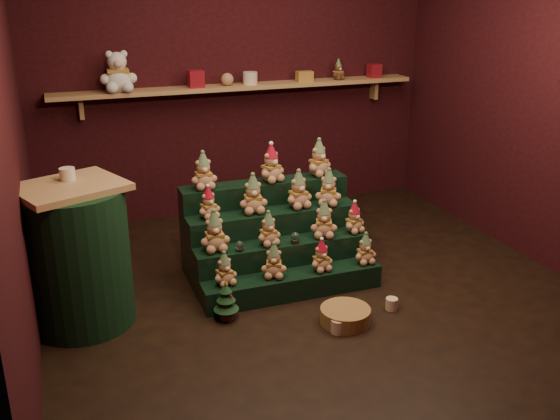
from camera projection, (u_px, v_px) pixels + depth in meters
name	position (u px, v px, depth m)	size (l,w,h in m)	color
ground	(314.00, 290.00, 4.85)	(4.00, 4.00, 0.00)	black
back_wall	(235.00, 74.00, 6.18)	(4.00, 0.10, 2.80)	black
front_wall	(515.00, 203.00, 2.56)	(4.00, 0.10, 2.80)	black
left_wall	(1.00, 135.00, 3.71)	(0.10, 4.00, 2.80)	black
right_wall	(550.00, 95.00, 5.03)	(0.10, 4.00, 2.80)	black
back_shelf	(241.00, 87.00, 6.06)	(3.60, 0.26, 0.24)	tan
riser_tier_front	(293.00, 285.00, 4.74)	(1.40, 0.22, 0.18)	black
riser_tier_midfront	(283.00, 263.00, 4.91)	(1.40, 0.22, 0.36)	black
riser_tier_midback	(273.00, 242.00, 5.07)	(1.40, 0.22, 0.54)	black
riser_tier_back	(265.00, 222.00, 5.23)	(1.40, 0.22, 0.72)	black
teddy_0	(225.00, 269.00, 4.51)	(0.18, 0.16, 0.25)	tan
teddy_1	(274.00, 260.00, 4.63)	(0.19, 0.17, 0.27)	tan
teddy_2	(321.00, 255.00, 4.73)	(0.18, 0.16, 0.25)	tan
teddy_3	(365.00, 248.00, 4.86)	(0.18, 0.16, 0.25)	tan
teddy_4	(214.00, 231.00, 4.63)	(0.22, 0.20, 0.31)	tan
teddy_5	(268.00, 228.00, 4.75)	(0.19, 0.17, 0.26)	tan
teddy_6	(324.00, 219.00, 4.89)	(0.21, 0.19, 0.30)	tan
teddy_7	(354.00, 217.00, 4.99)	(0.18, 0.16, 0.25)	tan
teddy_8	(208.00, 203.00, 4.78)	(0.18, 0.16, 0.25)	tan
teddy_9	(253.00, 194.00, 4.88)	(0.22, 0.20, 0.31)	tan
teddy_10	(298.00, 189.00, 5.00)	(0.22, 0.20, 0.31)	tan
teddy_11	(329.00, 187.00, 5.06)	(0.21, 0.19, 0.30)	tan
teddy_12	(203.00, 171.00, 4.88)	(0.21, 0.19, 0.29)	tan
teddy_13	(271.00, 163.00, 5.06)	(0.22, 0.20, 0.31)	tan
teddy_14	(319.00, 158.00, 5.22)	(0.22, 0.20, 0.31)	tan
snow_globe_a	(240.00, 246.00, 4.66)	(0.06, 0.06, 0.08)	black
snow_globe_b	(295.00, 238.00, 4.80)	(0.07, 0.07, 0.09)	black
snow_globe_c	(327.00, 233.00, 4.89)	(0.06, 0.06, 0.08)	black
side_table	(78.00, 256.00, 4.24)	(0.82, 0.76, 1.02)	tan
table_ornament	(67.00, 174.00, 4.14)	(0.10, 0.10, 0.08)	beige
mini_christmas_tree	(226.00, 300.00, 4.39)	(0.18, 0.18, 0.31)	#422117
mug_left	(338.00, 326.00, 4.25)	(0.10, 0.10, 0.10)	beige
mug_right	(392.00, 304.00, 4.55)	(0.09, 0.09, 0.09)	beige
wicker_basket	(345.00, 316.00, 4.37)	(0.35, 0.35, 0.11)	olive
white_bear	(117.00, 66.00, 5.57)	(0.33, 0.30, 0.46)	white
brown_bear	(338.00, 70.00, 6.32)	(0.14, 0.13, 0.20)	#53351B
gift_tin_red_a	(196.00, 79.00, 5.86)	(0.14, 0.14, 0.16)	maroon
gift_tin_cream	(250.00, 78.00, 6.04)	(0.14, 0.14, 0.12)	beige
gift_tin_red_b	(374.00, 71.00, 6.47)	(0.12, 0.12, 0.14)	maroon
shelf_plush_ball	(227.00, 79.00, 5.96)	(0.12, 0.12, 0.12)	tan
scarf_gift_box	(304.00, 76.00, 6.23)	(0.16, 0.10, 0.10)	orange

